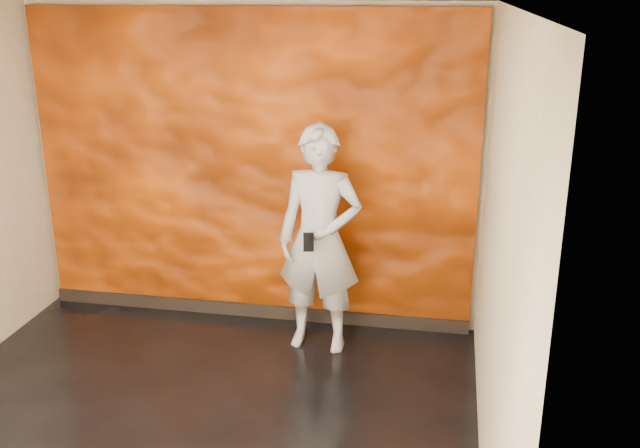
# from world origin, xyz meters

# --- Properties ---
(room) EXTENTS (4.02, 4.02, 2.81)m
(room) POSITION_xyz_m (0.00, 0.00, 1.40)
(room) COLOR black
(room) RESTS_ON ground
(feature_wall) EXTENTS (3.90, 0.06, 2.75)m
(feature_wall) POSITION_xyz_m (0.00, 1.96, 1.38)
(feature_wall) COLOR #E25206
(feature_wall) RESTS_ON ground
(baseboard) EXTENTS (3.90, 0.04, 0.12)m
(baseboard) POSITION_xyz_m (0.00, 1.92, 0.06)
(baseboard) COLOR black
(baseboard) RESTS_ON ground
(man) EXTENTS (0.72, 0.49, 1.89)m
(man) POSITION_xyz_m (0.70, 1.49, 0.95)
(man) COLOR #979BA6
(man) RESTS_ON ground
(phone) EXTENTS (0.08, 0.03, 0.15)m
(phone) POSITION_xyz_m (0.66, 1.21, 1.03)
(phone) COLOR black
(phone) RESTS_ON man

